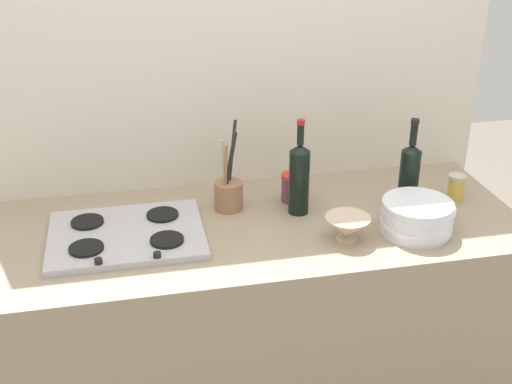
{
  "coord_description": "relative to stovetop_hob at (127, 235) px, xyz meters",
  "views": [
    {
      "loc": [
        -0.4,
        -1.91,
        1.97
      ],
      "look_at": [
        0.0,
        0.0,
        1.02
      ],
      "focal_mm": 46.46,
      "sensor_mm": 36.0,
      "label": 1
    }
  ],
  "objects": [
    {
      "name": "counter_block",
      "position": [
        0.43,
        0.01,
        -0.46
      ],
      "size": [
        1.8,
        0.7,
        0.9
      ],
      "primitive_type": "cube",
      "color": "tan",
      "rests_on": "ground"
    },
    {
      "name": "backsplash_panel",
      "position": [
        0.43,
        0.39,
        0.21
      ],
      "size": [
        1.9,
        0.06,
        2.24
      ],
      "primitive_type": "cube",
      "color": "beige",
      "rests_on": "ground"
    },
    {
      "name": "stovetop_hob",
      "position": [
        0.0,
        0.0,
        0.0
      ],
      "size": [
        0.49,
        0.38,
        0.04
      ],
      "color": "#B2B2B7",
      "rests_on": "counter_block"
    },
    {
      "name": "plate_stack",
      "position": [
        0.93,
        -0.15,
        0.04
      ],
      "size": [
        0.23,
        0.23,
        0.11
      ],
      "color": "white",
      "rests_on": "counter_block"
    },
    {
      "name": "wine_bottle_leftmost",
      "position": [
        0.59,
        0.06,
        0.12
      ],
      "size": [
        0.07,
        0.07,
        0.34
      ],
      "color": "black",
      "rests_on": "counter_block"
    },
    {
      "name": "wine_bottle_mid_left",
      "position": [
        0.98,
        0.04,
        0.11
      ],
      "size": [
        0.07,
        0.07,
        0.32
      ],
      "color": "black",
      "rests_on": "counter_block"
    },
    {
      "name": "mixing_bowl",
      "position": [
        0.69,
        -0.15,
        0.03
      ],
      "size": [
        0.15,
        0.15,
        0.08
      ],
      "color": "beige",
      "rests_on": "counter_block"
    },
    {
      "name": "utensil_crock",
      "position": [
        0.36,
        0.14,
        0.05
      ],
      "size": [
        0.1,
        0.1,
        0.32
      ],
      "color": "#996B4C",
      "rests_on": "counter_block"
    },
    {
      "name": "condiment_jar_front",
      "position": [
        1.17,
        0.05,
        0.03
      ],
      "size": [
        0.06,
        0.06,
        0.09
      ],
      "color": "gold",
      "rests_on": "counter_block"
    },
    {
      "name": "condiment_jar_rear",
      "position": [
        0.59,
        0.16,
        0.04
      ],
      "size": [
        0.07,
        0.07,
        0.1
      ],
      "color": "#66384C",
      "rests_on": "counter_block"
    }
  ]
}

